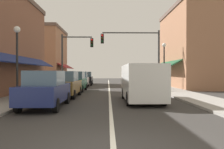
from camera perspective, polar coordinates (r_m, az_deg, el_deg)
The scene contains 16 objects.
ground_plane at distance 22.73m, azimuth -0.72°, elevation -3.71°, with size 80.00×80.00×0.00m, color #33302D.
sidewalk_left at distance 23.36m, azimuth -14.37°, elevation -3.46°, with size 2.60×56.00×0.12m, color gray.
sidewalk_right at distance 23.41m, azimuth 12.89°, elevation -3.45°, with size 2.60×56.00×0.12m, color gray.
lane_center_stripe at distance 22.73m, azimuth -0.72°, elevation -3.70°, with size 0.14×52.00×0.01m, color silver.
storefront_right_block at distance 26.39m, azimuth 18.99°, elevation 6.39°, with size 5.43×10.20×8.77m.
storefront_far_left at distance 34.08m, azimuth -17.09°, elevation 4.48°, with size 6.76×8.20×8.05m.
parked_car_nearest_left at distance 11.18m, azimuth -16.55°, elevation -3.65°, with size 1.82×4.12×1.77m.
parked_car_second_left at distance 15.57m, azimuth -11.86°, elevation -2.45°, with size 1.83×4.12×1.77m.
parked_car_third_left at distance 20.38m, azimuth -9.35°, elevation -1.74°, with size 1.82×4.12×1.77m.
parked_car_far_left at distance 25.36m, azimuth -8.06°, elevation -1.28°, with size 1.87×4.14×1.77m.
parked_car_distant_left at distance 30.13m, azimuth -6.68°, elevation -0.99°, with size 1.86×4.14×1.77m.
van_in_lane at distance 13.00m, azimuth 7.49°, elevation -1.86°, with size 2.03×5.19×2.12m.
traffic_signal_mast_arm at distance 21.84m, azimuth 6.77°, elevation 6.54°, with size 5.70×0.50×5.76m.
traffic_signal_left_corner at distance 23.27m, azimuth -9.98°, elevation 5.45°, with size 3.28×0.50×5.55m.
street_lamp_left_near at distance 13.46m, azimuth -23.01°, elevation 5.67°, with size 0.36×0.36×4.24m.
street_lamp_right_mid at distance 20.77m, azimuth 13.12°, elevation 4.06°, with size 0.36×0.36×4.34m.
Camera 1 is at (-0.12, -4.67, 1.70)m, focal length 35.93 mm.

